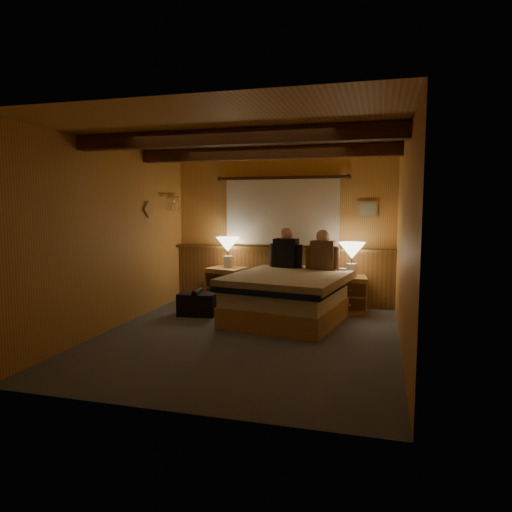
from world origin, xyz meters
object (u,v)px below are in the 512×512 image
at_px(bed, 290,296).
at_px(duffel_bag, 197,304).
at_px(lamp_right, 352,253).
at_px(person_right, 323,253).
at_px(nightstand_right, 349,295).
at_px(person_left, 286,251).
at_px(lamp_left, 228,246).
at_px(nightstand_left, 227,286).

xyz_separation_m(bed, duffel_bag, (-1.36, -0.12, -0.17)).
bearing_deg(lamp_right, person_right, -166.96).
relative_size(lamp_right, duffel_bag, 0.89).
bearing_deg(nightstand_right, person_left, 172.08).
bearing_deg(lamp_left, nightstand_left, -115.44).
xyz_separation_m(bed, lamp_right, (0.80, 0.64, 0.57)).
bearing_deg(person_right, nightstand_left, 178.79).
bearing_deg(bed, lamp_right, 48.41).
bearing_deg(person_right, nightstand_right, 18.13).
bearing_deg(nightstand_left, lamp_left, 76.56).
height_order(person_left, duffel_bag, person_left).
distance_m(nightstand_right, duffel_bag, 2.27).
xyz_separation_m(nightstand_left, nightstand_right, (1.96, -0.06, -0.03)).
height_order(person_left, person_right, person_left).
bearing_deg(nightstand_left, duffel_bag, -90.42).
relative_size(nightstand_left, person_right, 1.03).
xyz_separation_m(nightstand_left, person_right, (1.56, -0.16, 0.59)).
bearing_deg(lamp_left, duffel_bag, -102.79).
bearing_deg(person_right, lamp_left, 177.95).
xyz_separation_m(lamp_left, lamp_right, (1.98, -0.08, -0.04)).
height_order(lamp_left, duffel_bag, lamp_left).
relative_size(lamp_left, person_right, 0.79).
distance_m(bed, nightstand_left, 1.37).
bearing_deg(person_right, lamp_right, 17.66).
relative_size(nightstand_left, lamp_right, 1.25).
height_order(lamp_right, person_left, person_left).
distance_m(nightstand_left, lamp_right, 2.08).
xyz_separation_m(lamp_left, duffel_bag, (-0.19, -0.84, -0.78)).
bearing_deg(person_left, lamp_right, 9.59).
xyz_separation_m(nightstand_right, person_left, (-0.97, 0.01, 0.63)).
distance_m(person_right, duffel_bag, 2.00).
relative_size(lamp_left, duffel_bag, 0.86).
distance_m(nightstand_left, person_left, 1.16).
bearing_deg(nightstand_right, person_right, -173.99).
xyz_separation_m(lamp_right, duffel_bag, (-2.17, -0.76, -0.74)).
distance_m(nightstand_left, duffel_bag, 0.85).
relative_size(bed, nightstand_right, 3.86).
xyz_separation_m(person_right, duffel_bag, (-1.74, -0.66, -0.73)).
bearing_deg(nightstand_left, lamp_right, 10.23).
height_order(bed, lamp_left, lamp_left).
bearing_deg(person_right, bed, -120.54).
height_order(nightstand_right, duffel_bag, nightstand_right).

